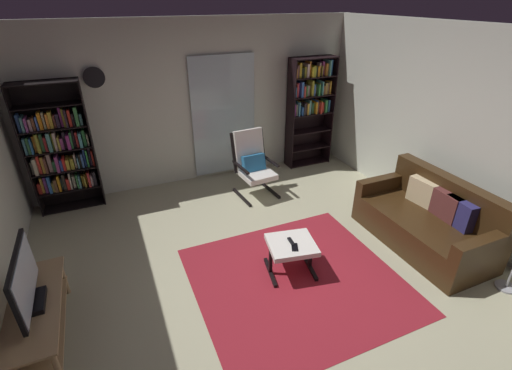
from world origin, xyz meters
The scene contains 15 objects.
ground_plane centered at (0.00, 0.00, 0.00)m, with size 7.02×7.02×0.00m, color #B3AF8D.
wall_back centered at (0.00, 2.90, 1.30)m, with size 5.60×0.06×2.60m, color silver.
wall_right centered at (2.70, 0.00, 1.30)m, with size 0.06×6.00×2.60m, color silver.
glass_door_panel centered at (0.43, 2.83, 1.05)m, with size 1.10×0.01×2.00m, color silver.
area_rug centered at (0.24, -0.12, 0.00)m, with size 2.25×2.13×0.01m, color maroon.
tv_stand centered at (-2.30, 0.12, 0.30)m, with size 0.44×1.27×0.45m.
television centered at (-2.30, 0.12, 0.70)m, with size 0.20×0.84×0.55m.
bookshelf_near_tv centered at (-2.09, 2.68, 0.92)m, with size 0.87×0.30×1.88m.
bookshelf_near_sofa centered at (2.00, 2.67, 1.18)m, with size 0.83×0.30×1.95m.
leather_sofa centered at (2.11, -0.14, 0.32)m, with size 0.86×1.71×0.87m.
lounge_armchair centered at (0.60, 1.99, 0.53)m, with size 0.61×0.70×1.02m.
ottoman centered at (0.25, 0.05, 0.34)m, with size 0.60×0.57×0.41m.
tv_remote centered at (0.25, 0.06, 0.42)m, with size 0.04×0.14×0.02m, color black.
cell_phone centered at (0.24, -0.04, 0.41)m, with size 0.07×0.14×0.01m, color black.
wall_clock centered at (-1.45, 2.82, 1.85)m, with size 0.29×0.03×0.29m.
Camera 1 is at (-1.42, -2.79, 2.87)m, focal length 25.30 mm.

